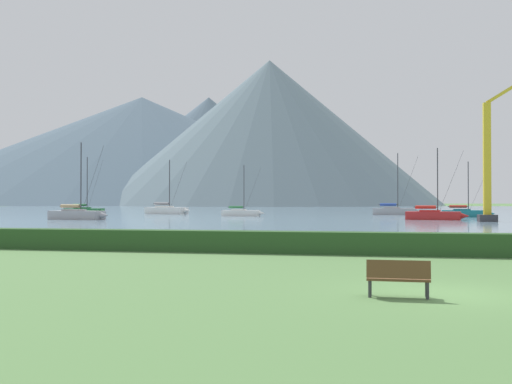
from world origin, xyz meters
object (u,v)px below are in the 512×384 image
at_px(sailboat_slip_3, 77,214).
at_px(sailboat_slip_10, 85,211).
at_px(sailboat_slip_1, 434,215).
at_px(sailboat_slip_11, 395,211).
at_px(sailboat_slip_7, 465,213).
at_px(sailboat_slip_12, 167,210).
at_px(sailboat_slip_4, 241,213).
at_px(park_bench_near_path, 398,277).
at_px(dock_crane, 490,167).

height_order(sailboat_slip_3, sailboat_slip_10, sailboat_slip_10).
distance_m(sailboat_slip_1, sailboat_slip_11, 26.69).
relative_size(sailboat_slip_7, sailboat_slip_12, 0.83).
relative_size(sailboat_slip_10, sailboat_slip_12, 1.03).
xyz_separation_m(sailboat_slip_3, sailboat_slip_12, (0.34, 32.40, 0.05)).
bearing_deg(sailboat_slip_10, sailboat_slip_11, 14.63).
bearing_deg(sailboat_slip_7, sailboat_slip_11, 134.00).
xyz_separation_m(sailboat_slip_1, sailboat_slip_4, (-27.96, 12.65, -0.07)).
xyz_separation_m(sailboat_slip_4, sailboat_slip_12, (-16.65, 11.86, 0.18)).
xyz_separation_m(sailboat_slip_4, sailboat_slip_10, (-29.74, 5.76, 0.10)).
relative_size(sailboat_slip_10, sailboat_slip_11, 0.96).
relative_size(sailboat_slip_4, sailboat_slip_11, 0.76).
distance_m(sailboat_slip_7, park_bench_near_path, 77.75).
bearing_deg(dock_crane, sailboat_slip_12, 149.42).
xyz_separation_m(sailboat_slip_3, sailboat_slip_7, (50.67, 21.75, -0.07)).
relative_size(sailboat_slip_4, park_bench_near_path, 5.11).
distance_m(sailboat_slip_3, sailboat_slip_11, 53.38).
distance_m(sailboat_slip_11, sailboat_slip_12, 40.62).
bearing_deg(sailboat_slip_12, dock_crane, -16.89).
distance_m(sailboat_slip_7, dock_crane, 20.02).
xyz_separation_m(sailboat_slip_7, sailboat_slip_12, (-50.33, 10.65, 0.13)).
bearing_deg(dock_crane, sailboat_slip_4, 152.02).
relative_size(sailboat_slip_3, sailboat_slip_12, 1.01).
distance_m(sailboat_slip_10, sailboat_slip_12, 14.44).
height_order(sailboat_slip_7, sailboat_slip_11, sailboat_slip_11).
relative_size(sailboat_slip_4, sailboat_slip_7, 0.98).
bearing_deg(sailboat_slip_10, sailboat_slip_12, 31.17).
xyz_separation_m(sailboat_slip_4, park_bench_near_path, (21.31, -75.55, -0.03)).
bearing_deg(park_bench_near_path, sailboat_slip_10, 123.12).
distance_m(sailboat_slip_10, park_bench_near_path, 96.01).
height_order(sailboat_slip_11, dock_crane, dock_crane).
height_order(sailboat_slip_1, sailboat_slip_3, sailboat_slip_3).
xyz_separation_m(sailboat_slip_10, park_bench_near_path, (51.04, -81.31, -0.13)).
relative_size(sailboat_slip_11, park_bench_near_path, 6.76).
height_order(sailboat_slip_3, sailboat_slip_7, sailboat_slip_3).
distance_m(sailboat_slip_3, dock_crane, 51.18).
bearing_deg(sailboat_slip_7, sailboat_slip_3, -150.66).
xyz_separation_m(park_bench_near_path, dock_crane, (12.49, 57.60, 5.87)).
bearing_deg(park_bench_near_path, sailboat_slip_4, 106.75).
xyz_separation_m(sailboat_slip_1, park_bench_near_path, (-6.65, -62.90, -0.10)).
bearing_deg(sailboat_slip_1, sailboat_slip_10, 173.35).
xyz_separation_m(sailboat_slip_12, dock_crane, (50.45, -29.82, 5.66)).
bearing_deg(sailboat_slip_11, sailboat_slip_7, -50.05).
distance_m(sailboat_slip_10, dock_crane, 68.06).
xyz_separation_m(sailboat_slip_3, dock_crane, (50.79, 2.58, 5.71)).
bearing_deg(sailboat_slip_12, sailboat_slip_3, -76.91).
bearing_deg(dock_crane, sailboat_slip_11, 107.30).
bearing_deg(sailboat_slip_3, sailboat_slip_11, 46.59).
xyz_separation_m(sailboat_slip_4, sailboat_slip_7, (33.68, 1.21, 0.05)).
xyz_separation_m(sailboat_slip_3, sailboat_slip_4, (16.99, 20.54, -0.13)).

